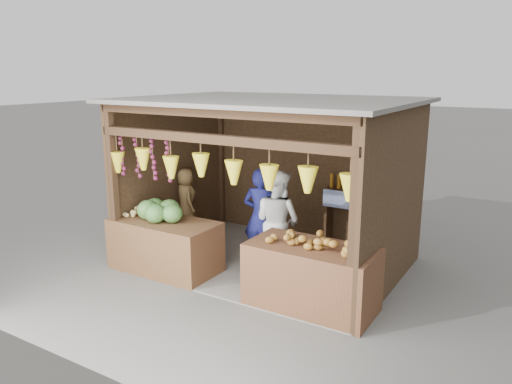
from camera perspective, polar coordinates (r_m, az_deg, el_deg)
ground at (r=8.25m, az=1.51°, el=-8.11°), size 80.00×80.00×0.00m
stall_structure at (r=7.77m, az=1.21°, el=3.33°), size 4.30×3.30×2.66m
back_shelf at (r=8.68m, az=11.83°, el=-1.22°), size 1.25×0.32×1.32m
counter_left at (r=7.97m, az=-10.35°, el=-6.03°), size 1.70×0.85×0.81m
counter_right at (r=6.67m, az=6.35°, el=-9.64°), size 1.68×0.85×0.86m
stool at (r=9.18m, az=-7.85°, el=-4.95°), size 0.32×0.32×0.30m
man_standing at (r=7.94m, az=0.53°, el=-2.89°), size 0.64×0.47×1.59m
woman_standing at (r=7.69m, az=2.49°, el=-3.37°), size 0.90×0.77×1.61m
vendor_seated at (r=8.98m, az=-7.99°, el=-0.74°), size 0.64×0.60×1.09m
melon_pile at (r=7.90m, az=-10.90°, el=-1.96°), size 1.00×0.50×0.32m
tanfruit_pile at (r=8.20m, az=-13.67°, el=-2.20°), size 0.34×0.40×0.13m
mango_pile at (r=6.47m, az=7.10°, el=-5.29°), size 1.40×0.64×0.22m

